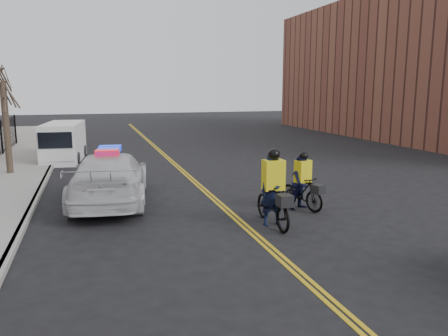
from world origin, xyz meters
name	(u,v)px	position (x,y,z in m)	size (l,w,h in m)	color
ground	(246,227)	(0.00, 0.00, 0.00)	(120.00, 120.00, 0.00)	black
center_line_left	(185,175)	(-0.08, 8.00, 0.01)	(0.10, 60.00, 0.01)	#BF9816
center_line_right	(188,174)	(0.08, 8.00, 0.01)	(0.10, 60.00, 0.01)	#BF9816
sidewalk	(5,183)	(-7.50, 8.00, 0.07)	(3.00, 60.00, 0.15)	gray
curb	(45,181)	(-6.00, 8.00, 0.07)	(0.20, 60.00, 0.15)	gray
building_across	(431,67)	(22.00, 18.00, 5.50)	(12.00, 30.00, 11.00)	brown
street_tree	(4,96)	(-7.60, 10.00, 3.53)	(3.20, 3.20, 4.80)	#3C2D23
police_cruiser	(110,177)	(-3.51, 3.95, 0.87)	(3.16, 6.19, 1.88)	silver
cargo_van	(63,142)	(-5.52, 13.79, 0.99)	(2.25, 5.00, 2.03)	white
cyclist_near	(273,199)	(0.80, -0.03, 0.77)	(0.81, 2.26, 2.21)	black
cyclist_far	(303,187)	(2.40, 1.29, 0.74)	(1.07, 1.92, 1.87)	black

